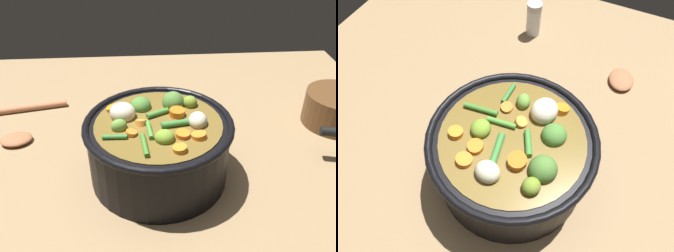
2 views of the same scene
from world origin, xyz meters
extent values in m
plane|color=#8C704C|center=(0.00, 0.00, 0.00)|extent=(1.10, 1.10, 0.00)
cylinder|color=black|center=(0.00, 0.00, 0.06)|extent=(0.25, 0.25, 0.11)
torus|color=black|center=(0.00, 0.00, 0.11)|extent=(0.26, 0.26, 0.01)
cylinder|color=brown|center=(0.00, 0.00, 0.06)|extent=(0.22, 0.22, 0.11)
ellipsoid|color=olive|center=(-0.01, 0.07, 0.12)|extent=(0.03, 0.03, 0.02)
ellipsoid|color=#4A8034|center=(0.05, 0.03, 0.12)|extent=(0.05, 0.05, 0.03)
ellipsoid|color=olive|center=(0.06, -0.06, 0.12)|extent=(0.03, 0.03, 0.02)
ellipsoid|color=olive|center=(-0.05, -0.01, 0.12)|extent=(0.03, 0.03, 0.02)
ellipsoid|color=#4D7B33|center=(0.06, -0.03, 0.12)|extent=(0.06, 0.06, 0.04)
cylinder|color=orange|center=(-0.05, -0.06, 0.12)|extent=(0.03, 0.03, 0.01)
cylinder|color=orange|center=(0.00, 0.03, 0.12)|extent=(0.02, 0.02, 0.02)
cylinder|color=orange|center=(-0.03, 0.05, 0.12)|extent=(0.02, 0.02, 0.01)
cylinder|color=orange|center=(0.05, 0.08, 0.12)|extent=(0.03, 0.03, 0.02)
cylinder|color=orange|center=(0.02, -0.03, 0.12)|extent=(0.03, 0.03, 0.02)
cylinder|color=orange|center=(-0.08, -0.03, 0.12)|extent=(0.03, 0.03, 0.01)
cylinder|color=orange|center=(-0.04, -0.04, 0.12)|extent=(0.03, 0.03, 0.01)
ellipsoid|color=beige|center=(0.03, 0.06, 0.12)|extent=(0.05, 0.06, 0.04)
ellipsoid|color=beige|center=(-0.01, -0.07, 0.12)|extent=(0.04, 0.04, 0.03)
cylinder|color=#3F7A29|center=(-0.07, 0.02, 0.12)|extent=(0.06, 0.01, 0.01)
cylinder|color=#4A8D34|center=(-0.03, 0.02, 0.12)|extent=(0.05, 0.01, 0.01)
cylinder|color=#377E37|center=(-0.01, -0.03, 0.12)|extent=(0.02, 0.05, 0.01)
cylinder|color=#3D8131|center=(0.03, 0.00, 0.12)|extent=(0.03, 0.04, 0.01)
cylinder|color=#357B36|center=(-0.04, 0.07, 0.12)|extent=(0.01, 0.04, 0.01)
ellipsoid|color=#A0623F|center=(0.12, 0.29, 0.01)|extent=(0.06, 0.07, 0.02)
cylinder|color=silver|center=(-0.11, 0.36, 0.03)|extent=(0.03, 0.03, 0.07)
cylinder|color=#B7B7BC|center=(-0.11, 0.36, 0.07)|extent=(0.03, 0.03, 0.01)
camera|label=1|loc=(-0.54, 0.02, 0.47)|focal=40.42mm
camera|label=2|loc=(0.10, -0.23, 0.51)|focal=34.18mm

